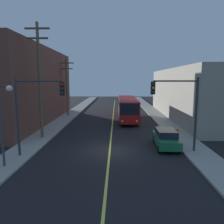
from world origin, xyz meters
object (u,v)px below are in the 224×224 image
object	(u,v)px
traffic_signal_left_corner	(37,102)
street_lamp_left	(4,114)
parked_car_green	(166,138)
traffic_signal_right_corner	(177,101)
utility_pole_near	(39,76)
utility_pole_mid	(67,85)
city_bus	(128,108)
fire_hydrant	(177,132)

from	to	relation	value
traffic_signal_left_corner	street_lamp_left	bearing A→B (deg)	-123.43
parked_car_green	traffic_signal_right_corner	world-z (taller)	traffic_signal_right_corner
utility_pole_near	parked_car_green	bearing A→B (deg)	-12.81
traffic_signal_right_corner	utility_pole_mid	bearing A→B (deg)	125.55
city_bus	traffic_signal_right_corner	xyz separation A→B (m)	(3.21, -15.01, 2.49)
traffic_signal_left_corner	street_lamp_left	size ratio (longest dim) A/B	1.09
street_lamp_left	fire_hydrant	distance (m)	16.31
utility_pole_mid	traffic_signal_left_corner	world-z (taller)	utility_pole_mid
utility_pole_mid	fire_hydrant	world-z (taller)	utility_pole_mid
utility_pole_near	traffic_signal_left_corner	distance (m)	6.00
city_bus	fire_hydrant	size ratio (longest dim) A/B	14.49
city_bus	street_lamp_left	world-z (taller)	street_lamp_left
city_bus	utility_pole_near	xyz separation A→B (m)	(-9.23, -10.89, 4.47)
fire_hydrant	parked_car_green	bearing A→B (deg)	-118.94
traffic_signal_right_corner	fire_hydrant	distance (m)	6.28
street_lamp_left	fire_hydrant	world-z (taller)	street_lamp_left
street_lamp_left	city_bus	bearing A→B (deg)	63.95
utility_pole_near	utility_pole_mid	size ratio (longest dim) A/B	1.24
utility_pole_mid	street_lamp_left	xyz separation A→B (m)	(0.71, -21.57, -1.41)
traffic_signal_right_corner	street_lamp_left	xyz separation A→B (m)	(-12.24, -3.45, -0.56)
utility_pole_mid	fire_hydrant	size ratio (longest dim) A/B	10.77
city_bus	traffic_signal_left_corner	bearing A→B (deg)	-115.00
utility_pole_near	street_lamp_left	world-z (taller)	utility_pole_near
traffic_signal_right_corner	fire_hydrant	size ratio (longest dim) A/B	7.14
utility_pole_mid	street_lamp_left	distance (m)	21.63
utility_pole_near	traffic_signal_right_corner	distance (m)	13.25
street_lamp_left	fire_hydrant	xyz separation A→B (m)	(13.68, 8.30, -3.16)
utility_pole_mid	fire_hydrant	bearing A→B (deg)	-42.68
street_lamp_left	utility_pole_near	bearing A→B (deg)	91.52
traffic_signal_left_corner	fire_hydrant	world-z (taller)	traffic_signal_left_corner
utility_pole_near	utility_pole_mid	world-z (taller)	utility_pole_near
utility_pole_near	street_lamp_left	distance (m)	7.99
utility_pole_near	street_lamp_left	bearing A→B (deg)	-88.48
parked_car_green	utility_pole_near	size ratio (longest dim) A/B	0.40
city_bus	street_lamp_left	bearing A→B (deg)	-116.05
city_bus	utility_pole_near	bearing A→B (deg)	-130.27
traffic_signal_left_corner	street_lamp_left	xyz separation A→B (m)	(-1.42, -2.15, -0.56)
traffic_signal_right_corner	fire_hydrant	xyz separation A→B (m)	(1.44, 4.85, -3.72)
city_bus	street_lamp_left	size ratio (longest dim) A/B	2.21
utility_pole_near	traffic_signal_right_corner	bearing A→B (deg)	-18.32
utility_pole_mid	traffic_signal_left_corner	xyz separation A→B (m)	(2.13, -19.43, -0.85)
utility_pole_mid	traffic_signal_right_corner	size ratio (longest dim) A/B	1.51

